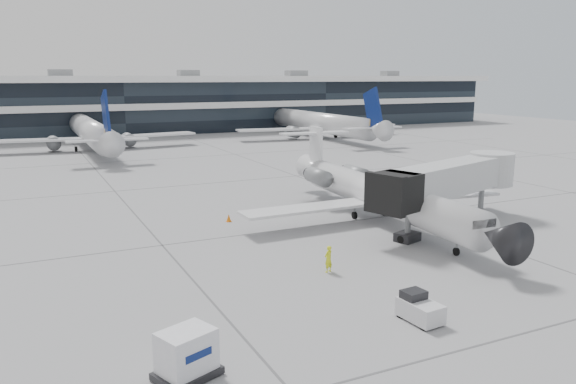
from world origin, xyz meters
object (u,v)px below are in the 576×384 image
regional_jet (377,193)px  ramp_worker (328,259)px  jet_bridge (454,178)px  baggage_tug (419,308)px  cargo_uld (187,355)px

regional_jet → ramp_worker: bearing=-133.8°
ramp_worker → jet_bridge: bearing=178.7°
regional_jet → jet_bridge: regional_jet is taller
regional_jet → jet_bridge: 5.88m
ramp_worker → baggage_tug: ramp_worker is taller
ramp_worker → baggage_tug: (0.52, -7.55, -0.19)m
regional_jet → ramp_worker: regional_jet is taller
regional_jet → cargo_uld: 25.87m
regional_jet → ramp_worker: (-9.32, -8.73, -1.40)m
ramp_worker → cargo_uld: bearing=15.6°
baggage_tug → ramp_worker: bearing=89.2°
regional_jet → cargo_uld: (-19.84, -16.55, -1.26)m
ramp_worker → regional_jet: bearing=-157.9°
ramp_worker → baggage_tug: bearing=72.9°
jet_bridge → baggage_tug: size_ratio=7.08×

